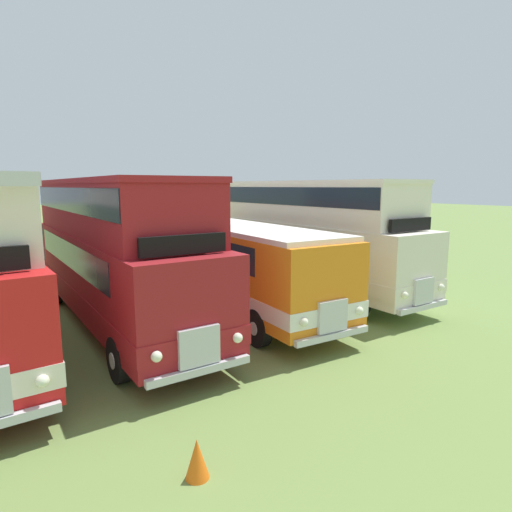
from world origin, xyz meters
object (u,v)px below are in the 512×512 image
at_px(bus_sixth_in_row, 113,246).
at_px(bus_seventh_in_row, 232,259).
at_px(cone_near_end, 197,459).
at_px(bus_eighth_in_row, 311,231).

distance_m(bus_sixth_in_row, bus_seventh_in_row, 4.01).
xyz_separation_m(bus_seventh_in_row, cone_near_end, (-5.01, -7.49, -1.45)).
bearing_deg(cone_near_end, bus_seventh_in_row, 56.22).
height_order(bus_seventh_in_row, bus_eighth_in_row, bus_eighth_in_row).
distance_m(bus_seventh_in_row, cone_near_end, 9.12).
height_order(bus_sixth_in_row, bus_seventh_in_row, bus_sixth_in_row).
height_order(bus_sixth_in_row, bus_eighth_in_row, same).
relative_size(bus_sixth_in_row, bus_eighth_in_row, 1.08).
xyz_separation_m(bus_sixth_in_row, bus_seventh_in_row, (3.92, -0.44, -0.72)).
height_order(bus_eighth_in_row, cone_near_end, bus_eighth_in_row).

